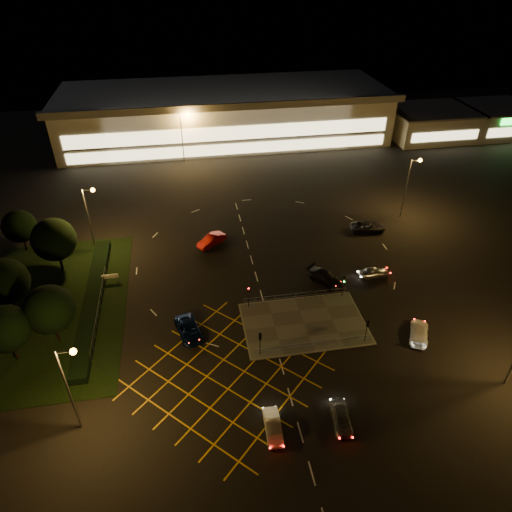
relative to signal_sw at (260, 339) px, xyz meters
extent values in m
plane|color=black|center=(4.00, 5.99, -2.37)|extent=(180.00, 180.00, 0.00)
cube|color=#4C4944|center=(6.00, 3.99, -2.31)|extent=(14.00, 9.00, 0.12)
cube|color=black|center=(-24.00, 11.99, -2.33)|extent=(18.00, 30.00, 0.08)
cube|color=black|center=(-19.00, 11.99, -1.87)|extent=(2.00, 26.00, 1.00)
cube|color=beige|center=(4.00, 67.99, 2.63)|extent=(70.00, 25.00, 10.00)
cube|color=slate|center=(4.00, 67.99, 7.83)|extent=(72.00, 26.50, 0.60)
cube|color=#FFEAA5|center=(4.00, 55.44, 2.63)|extent=(66.00, 0.20, 3.00)
cube|color=#FFEAA5|center=(4.00, 55.44, -0.57)|extent=(66.00, 0.20, 2.20)
cube|color=beige|center=(50.00, 59.99, 0.63)|extent=(18.00, 14.00, 6.00)
cube|color=slate|center=(50.00, 59.99, 3.78)|extent=(18.80, 14.80, 0.40)
cube|color=#FFEAA5|center=(50.00, 52.94, 0.23)|extent=(15.30, 0.20, 2.00)
cube|color=beige|center=(66.00, 59.99, 0.63)|extent=(14.00, 14.00, 6.00)
cube|color=slate|center=(66.00, 59.99, 3.78)|extent=(14.80, 14.80, 0.40)
cylinder|color=slate|center=(-18.00, -6.01, 2.63)|extent=(0.20, 0.20, 10.00)
cylinder|color=slate|center=(-17.30, -6.01, 7.43)|extent=(1.40, 0.12, 0.12)
sphere|color=orange|center=(-16.60, -6.01, 7.38)|extent=(0.56, 0.56, 0.56)
cylinder|color=slate|center=(-20.00, 23.99, 2.63)|extent=(0.20, 0.20, 10.00)
cylinder|color=slate|center=(-19.30, 23.99, 7.43)|extent=(1.40, 0.12, 0.12)
sphere|color=orange|center=(-18.60, 23.99, 7.38)|extent=(0.56, 0.56, 0.56)
cylinder|color=slate|center=(28.00, 25.99, 2.63)|extent=(0.20, 0.20, 10.00)
cylinder|color=slate|center=(28.70, 25.99, 7.43)|extent=(1.40, 0.12, 0.12)
sphere|color=orange|center=(29.40, 25.99, 7.38)|extent=(0.56, 0.56, 0.56)
cylinder|color=slate|center=(-6.00, 53.99, 2.63)|extent=(0.20, 0.20, 10.00)
cylinder|color=slate|center=(-5.30, 53.99, 7.43)|extent=(1.40, 0.12, 0.12)
sphere|color=orange|center=(-4.60, 53.99, 7.38)|extent=(0.56, 0.56, 0.56)
cylinder|color=slate|center=(34.00, 55.99, 2.63)|extent=(0.20, 0.20, 10.00)
cylinder|color=slate|center=(34.70, 55.99, 7.43)|extent=(1.40, 0.12, 0.12)
sphere|color=orange|center=(35.40, 55.99, 7.38)|extent=(0.56, 0.56, 0.56)
cylinder|color=black|center=(0.00, -0.01, -0.75)|extent=(0.10, 0.10, 3.00)
cube|color=black|center=(0.00, -0.01, 0.45)|extent=(0.28, 0.18, 0.90)
sphere|color=#19FF33|center=(0.00, 0.12, 0.45)|extent=(0.16, 0.16, 0.16)
cylinder|color=black|center=(12.00, -0.01, -0.75)|extent=(0.10, 0.10, 3.00)
cube|color=black|center=(12.00, -0.01, 0.45)|extent=(0.28, 0.18, 0.90)
sphere|color=#19FF33|center=(12.00, 0.12, 0.45)|extent=(0.16, 0.16, 0.16)
cylinder|color=black|center=(0.00, 7.99, -0.75)|extent=(0.10, 0.10, 3.00)
cube|color=black|center=(0.00, 7.99, 0.45)|extent=(0.28, 0.18, 0.90)
sphere|color=#FF0C0C|center=(0.00, 7.86, 0.45)|extent=(0.16, 0.16, 0.16)
cylinder|color=black|center=(12.00, 7.99, -0.75)|extent=(0.10, 0.10, 3.00)
cube|color=black|center=(12.00, 7.99, 0.45)|extent=(0.28, 0.18, 0.90)
sphere|color=#19FF33|center=(12.00, 7.86, 0.45)|extent=(0.16, 0.16, 0.16)
cylinder|color=black|center=(-26.00, 3.99, -1.11)|extent=(0.36, 0.36, 2.52)
sphere|color=black|center=(-26.00, 3.99, 1.97)|extent=(5.04, 5.04, 5.04)
cylinder|color=black|center=(-28.00, 11.99, -1.02)|extent=(0.36, 0.36, 2.70)
sphere|color=black|center=(-28.00, 11.99, 2.28)|extent=(5.40, 5.40, 5.40)
cylinder|color=black|center=(-24.00, 19.99, -0.93)|extent=(0.36, 0.36, 2.88)
sphere|color=black|center=(-24.00, 19.99, 2.59)|extent=(5.76, 5.76, 5.76)
cylinder|color=black|center=(-30.00, 25.99, -1.20)|extent=(0.36, 0.36, 2.34)
sphere|color=black|center=(-30.00, 25.99, 1.66)|extent=(4.68, 4.68, 4.68)
cylinder|color=black|center=(-22.00, 5.99, -1.02)|extent=(0.36, 0.36, 2.70)
sphere|color=black|center=(-22.00, 5.99, 2.28)|extent=(5.40, 5.40, 5.40)
imported|color=#AEB0B5|center=(6.00, -9.62, -1.66)|extent=(2.15, 4.33, 1.42)
imported|color=white|center=(-0.47, -9.46, -1.70)|extent=(1.55, 4.08, 1.33)
imported|color=#0B1943|center=(-7.48, 4.58, -1.65)|extent=(3.51, 5.55, 1.43)
imported|color=black|center=(10.77, 11.39, -1.62)|extent=(4.77, 5.35, 1.49)
imported|color=#A5A8AC|center=(17.58, 11.40, -1.69)|extent=(4.02, 1.71, 1.36)
imported|color=maroon|center=(-3.24, 22.89, -1.59)|extent=(4.72, 4.18, 1.55)
imported|color=black|center=(21.11, 22.73, -1.62)|extent=(5.53, 2.91, 1.48)
imported|color=silver|center=(18.35, -0.29, -1.68)|extent=(3.89, 5.10, 1.38)
camera|label=1|loc=(-6.28, -34.21, 34.97)|focal=32.00mm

